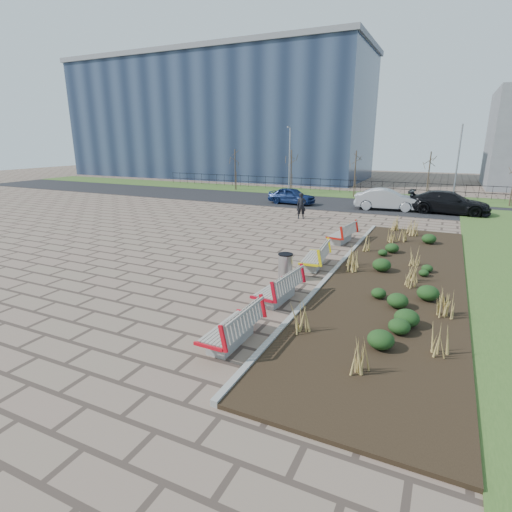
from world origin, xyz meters
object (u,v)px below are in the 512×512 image
at_px(litter_bin, 285,267).
at_px(car_black, 449,202).
at_px(bench_d, 341,233).
at_px(pedestrian, 301,206).
at_px(car_blue, 292,196).
at_px(car_silver, 387,199).
at_px(bench_b, 277,286).
at_px(bench_c, 314,256).
at_px(lamp_west, 289,161).
at_px(lamp_east, 457,165).
at_px(bench_a, 230,326).

bearing_deg(litter_bin, car_black, 73.36).
xyz_separation_m(bench_d, pedestrian, (-3.89, 5.08, 0.34)).
distance_m(bench_d, car_blue, 12.42).
bearing_deg(pedestrian, car_silver, 28.39).
height_order(bench_b, car_silver, car_silver).
distance_m(bench_c, car_black, 16.41).
distance_m(car_blue, car_black, 11.34).
relative_size(bench_b, litter_bin, 2.16).
xyz_separation_m(bench_d, car_silver, (0.63, 10.92, 0.27)).
height_order(lamp_west, lamp_east, same).
bearing_deg(lamp_east, bench_b, -101.50).
bearing_deg(bench_c, bench_b, -95.48).
relative_size(bench_d, car_blue, 0.56).
bearing_deg(lamp_east, car_silver, -129.55).
bearing_deg(bench_a, lamp_east, 80.83).
distance_m(car_black, lamp_east, 5.50).
bearing_deg(car_silver, litter_bin, 168.90).
relative_size(bench_d, lamp_east, 0.35).
distance_m(bench_a, car_black, 23.13).
distance_m(bench_b, car_blue, 20.01).
bearing_deg(car_black, lamp_west, 71.68).
xyz_separation_m(car_silver, lamp_east, (4.37, 5.29, 2.27)).
relative_size(bench_a, car_silver, 0.46).
distance_m(bench_c, lamp_west, 22.73).
bearing_deg(bench_c, pedestrian, 106.61).
height_order(bench_b, lamp_east, lamp_east).
bearing_deg(bench_d, car_black, 74.92).
relative_size(bench_c, litter_bin, 2.16).
relative_size(car_silver, lamp_east, 0.76).
xyz_separation_m(bench_c, lamp_west, (-9.00, 20.72, 2.54)).
xyz_separation_m(pedestrian, car_blue, (-2.70, 5.45, -0.18)).
xyz_separation_m(car_blue, car_black, (11.32, 0.67, 0.13)).
bearing_deg(car_blue, lamp_east, -58.40).
bearing_deg(pedestrian, car_black, 11.54).
xyz_separation_m(bench_b, car_blue, (-6.59, 18.89, 0.16)).
height_order(bench_c, car_black, car_black).
bearing_deg(bench_d, car_silver, 94.49).
height_order(bench_c, car_blue, car_blue).
height_order(car_silver, lamp_east, lamp_east).
distance_m(bench_b, car_black, 20.12).
xyz_separation_m(bench_d, car_blue, (-6.59, 10.53, 0.16)).
bearing_deg(car_silver, bench_b, 170.83).
relative_size(bench_c, car_silver, 0.46).
bearing_deg(bench_b, lamp_west, 115.37).
distance_m(bench_b, bench_c, 3.85).
bearing_deg(car_black, litter_bin, 165.10).
distance_m(car_black, lamp_west, 14.78).
relative_size(car_blue, lamp_east, 0.63).
bearing_deg(litter_bin, car_silver, 86.19).
bearing_deg(bench_c, car_black, 67.78).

